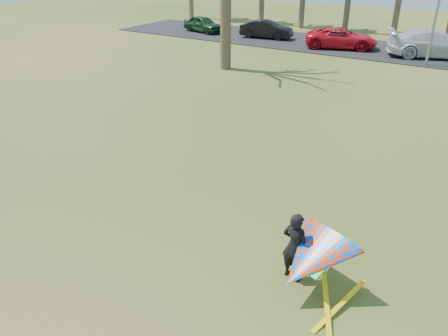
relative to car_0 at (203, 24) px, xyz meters
The scene contains 7 objects.
ground 29.16m from the car_0, 56.69° to the right, with size 100.00×100.00×0.00m, color #254E11.
parking_strip 16.04m from the car_0, ahead, with size 46.00×7.00×0.06m, color black.
car_0 is the anchor object (origin of this frame).
car_1 5.80m from the car_0, ahead, with size 1.42×4.06×1.34m, color black.
car_2 11.97m from the car_0, ahead, with size 2.27×4.93×1.37m, color red.
car_3 18.02m from the car_0, ahead, with size 2.38×5.87×1.70m, color silver.
kite_flyer 31.16m from the car_0, 51.65° to the right, with size 2.13×2.39×2.02m.
Camera 1 is at (5.60, -6.98, 6.47)m, focal length 35.00 mm.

